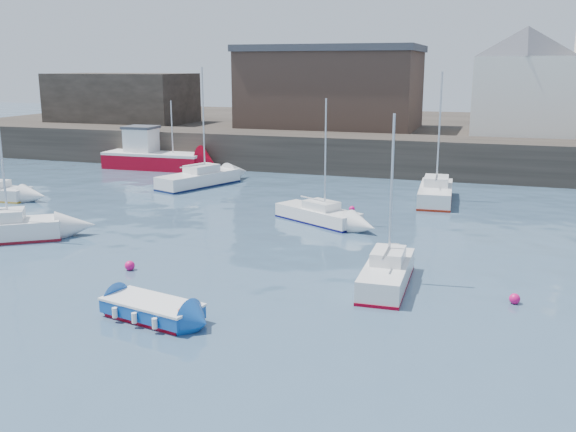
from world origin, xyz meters
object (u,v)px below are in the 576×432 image
(sailboat_b, at_px, (318,214))
(buoy_far, at_px, (352,211))
(sailboat_c, at_px, (387,273))
(buoy_mid, at_px, (514,303))
(buoy_near, at_px, (130,270))
(fishing_boat, at_px, (153,155))
(sailboat_f, at_px, (436,193))
(sailboat_h, at_px, (199,179))
(blue_dinghy, at_px, (152,309))

(sailboat_b, xyz_separation_m, buoy_far, (1.20, 3.24, -0.45))
(sailboat_c, height_order, buoy_mid, sailboat_c)
(buoy_near, bearing_deg, fishing_boat, 117.90)
(sailboat_f, bearing_deg, buoy_mid, -75.35)
(sailboat_c, bearing_deg, buoy_near, -172.29)
(sailboat_b, bearing_deg, sailboat_c, -59.83)
(buoy_mid, bearing_deg, sailboat_f, 104.65)
(sailboat_h, bearing_deg, sailboat_f, -0.49)
(sailboat_b, relative_size, buoy_far, 19.40)
(fishing_boat, bearing_deg, buoy_near, -62.10)
(blue_dinghy, xyz_separation_m, buoy_far, (2.81, 18.70, -0.38))
(sailboat_f, bearing_deg, fishing_boat, 165.05)
(buoy_far, bearing_deg, sailboat_c, -71.34)
(fishing_boat, height_order, sailboat_h, sailboat_h)
(sailboat_c, distance_m, sailboat_h, 24.12)
(sailboat_f, bearing_deg, sailboat_h, 179.51)
(buoy_far, bearing_deg, buoy_near, -114.83)
(sailboat_b, height_order, sailboat_f, sailboat_f)
(fishing_boat, xyz_separation_m, buoy_near, (13.35, -25.20, -1.11))
(sailboat_c, height_order, sailboat_f, sailboat_f)
(sailboat_c, height_order, sailboat_h, sailboat_h)
(sailboat_h, xyz_separation_m, buoy_mid, (21.56, -17.86, -0.55))
(sailboat_b, height_order, sailboat_h, sailboat_h)
(sailboat_c, bearing_deg, sailboat_b, 120.17)
(sailboat_f, xyz_separation_m, sailboat_h, (-16.92, 0.14, -0.02))
(buoy_far, bearing_deg, sailboat_f, 45.61)
(sailboat_c, xyz_separation_m, buoy_near, (-10.82, -1.46, -0.52))
(fishing_boat, height_order, sailboat_b, sailboat_b)
(sailboat_c, relative_size, sailboat_h, 0.80)
(blue_dinghy, height_order, sailboat_b, sailboat_b)
(sailboat_h, distance_m, buoy_mid, 28.00)
(blue_dinghy, bearing_deg, buoy_far, 81.47)
(sailboat_f, height_order, sailboat_h, sailboat_h)
(sailboat_f, xyz_separation_m, buoy_near, (-11.01, -18.70, -0.58))
(fishing_boat, bearing_deg, blue_dinghy, -60.16)
(sailboat_b, distance_m, buoy_near, 12.14)
(blue_dinghy, height_order, sailboat_h, sailboat_h)
(fishing_boat, bearing_deg, sailboat_h, -40.56)
(blue_dinghy, xyz_separation_m, sailboat_f, (7.28, 23.27, 0.20))
(sailboat_b, height_order, buoy_near, sailboat_b)
(fishing_boat, distance_m, sailboat_b, 23.55)
(buoy_far, bearing_deg, buoy_mid, -55.31)
(sailboat_b, relative_size, sailboat_c, 1.01)
(fishing_boat, relative_size, sailboat_b, 1.27)
(sailboat_c, xyz_separation_m, buoy_mid, (4.83, -0.48, -0.52))
(sailboat_f, bearing_deg, sailboat_c, -90.64)
(sailboat_h, bearing_deg, sailboat_b, -35.25)
(blue_dinghy, relative_size, buoy_mid, 9.61)
(blue_dinghy, distance_m, sailboat_b, 15.54)
(blue_dinghy, height_order, buoy_far, blue_dinghy)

